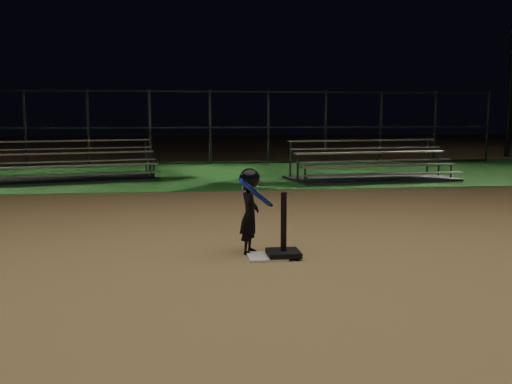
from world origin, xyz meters
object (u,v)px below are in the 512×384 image
bleacher_right (371,172)px  bleacher_left (73,172)px  home_plate (267,256)px  batting_tee (284,244)px  child_batter (250,208)px

bleacher_right → bleacher_left: bearing=166.3°
home_plate → bleacher_right: bearing=63.3°
batting_tee → child_batter: child_batter is taller
child_batter → bleacher_left: (-3.58, 8.36, -0.34)m
home_plate → batting_tee: 0.25m
home_plate → bleacher_left: bearing=113.6°
child_batter → bleacher_left: size_ratio=0.23×
home_plate → bleacher_left: (-3.76, 8.61, 0.20)m
home_plate → bleacher_right: bleacher_right is taller
batting_tee → bleacher_left: size_ratio=0.17×
batting_tee → bleacher_right: size_ratio=0.17×
bleacher_left → bleacher_right: bleacher_right is taller
bleacher_left → batting_tee: bearing=-78.8°
home_plate → child_batter: child_batter is taller
home_plate → bleacher_right: (3.90, 7.75, 0.20)m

